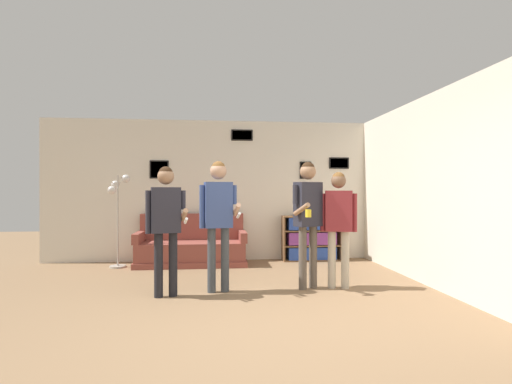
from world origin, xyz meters
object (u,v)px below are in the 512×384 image
couch (192,248)px  floor_lamp (118,204)px  person_player_foreground_center (218,211)px  person_spectator_near_bookshelf (338,217)px  bookshelf (311,238)px  drinking_cup (308,213)px  person_watcher_holding_cup (308,210)px  person_player_foreground_left (166,217)px

couch → floor_lamp: bearing=-173.5°
person_player_foreground_center → person_spectator_near_bookshelf: person_player_foreground_center is taller
bookshelf → person_player_foreground_center: person_player_foreground_center is taller
couch → drinking_cup: (2.20, 0.19, 0.61)m
person_player_foreground_center → person_watcher_holding_cup: (1.23, 0.06, 0.00)m
couch → bookshelf: 2.29m
person_watcher_holding_cup → person_player_foreground_left: bearing=-172.9°
couch → drinking_cup: size_ratio=21.94×
couch → bookshelf: bearing=4.9°
bookshelf → person_watcher_holding_cup: person_watcher_holding_cup is taller
drinking_cup → person_spectator_near_bookshelf: bearing=-92.3°
bookshelf → floor_lamp: bearing=-174.5°
person_player_foreground_left → person_player_foreground_center: person_player_foreground_center is taller
floor_lamp → person_spectator_near_bookshelf: (3.39, -1.86, -0.14)m
couch → person_watcher_holding_cup: person_watcher_holding_cup is taller
couch → person_player_foreground_left: 2.33m
person_player_foreground_center → drinking_cup: size_ratio=19.28×
couch → person_player_foreground_left: person_player_foreground_left is taller
person_player_foreground_left → person_watcher_holding_cup: bearing=7.1°
person_spectator_near_bookshelf → floor_lamp: bearing=151.2°
person_watcher_holding_cup → person_spectator_near_bookshelf: (0.42, -0.03, -0.10)m
couch → floor_lamp: 1.52m
floor_lamp → person_player_foreground_left: size_ratio=0.98×
bookshelf → floor_lamp: 3.63m
person_player_foreground_center → person_watcher_holding_cup: bearing=3.0°
bookshelf → person_player_foreground_left: 3.50m
person_watcher_holding_cup → person_spectator_near_bookshelf: bearing=-4.4°
bookshelf → person_spectator_near_bookshelf: 2.28m
floor_lamp → person_player_foreground_center: person_player_foreground_center is taller
person_player_foreground_center → drinking_cup: bearing=52.1°
floor_lamp → person_player_foreground_center: 2.57m
person_spectator_near_bookshelf → drinking_cup: bearing=87.7°
couch → person_player_foreground_left: (-0.20, -2.21, 0.72)m
couch → person_player_foreground_left: bearing=-95.1°
person_player_foreground_left → person_spectator_near_bookshelf: size_ratio=1.03×
bookshelf → person_watcher_holding_cup: (-0.58, -2.17, 0.65)m
couch → person_player_foreground_center: person_player_foreground_center is taller
floor_lamp → person_player_foreground_left: 2.33m
couch → floor_lamp: floor_lamp is taller
person_player_foreground_left → person_player_foreground_center: (0.66, 0.17, 0.06)m
person_player_foreground_left → drinking_cup: (2.40, 2.41, -0.11)m
couch → person_player_foreground_center: 2.23m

